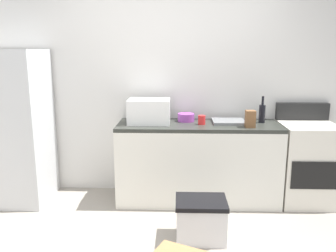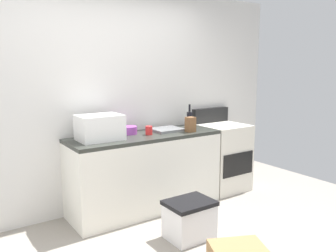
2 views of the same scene
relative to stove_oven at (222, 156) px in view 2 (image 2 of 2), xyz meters
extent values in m
cube|color=silver|center=(-1.52, 0.34, 0.83)|extent=(5.00, 0.10, 2.60)
cube|color=silver|center=(-1.22, -0.01, -0.04)|extent=(1.80, 0.60, 0.86)
cube|color=#2D302B|center=(-1.22, -0.01, 0.41)|extent=(1.80, 0.60, 0.04)
cube|color=silver|center=(0.00, -0.01, -0.02)|extent=(0.60, 0.60, 0.90)
cube|color=black|center=(0.00, -0.31, -0.05)|extent=(0.52, 0.02, 0.30)
cube|color=black|center=(0.00, 0.25, 0.53)|extent=(0.60, 0.08, 0.20)
cube|color=white|center=(-1.77, 0.01, 0.57)|extent=(0.46, 0.34, 0.27)
cube|color=slate|center=(-0.88, 0.05, 0.45)|extent=(0.36, 0.32, 0.03)
cylinder|color=black|center=(-0.50, 0.08, 0.53)|extent=(0.07, 0.07, 0.20)
cylinder|color=black|center=(-0.50, 0.08, 0.68)|extent=(0.03, 0.03, 0.10)
cylinder|color=red|center=(-1.19, -0.04, 0.48)|extent=(0.08, 0.08, 0.10)
cube|color=brown|center=(-0.69, -0.17, 0.52)|extent=(0.10, 0.10, 0.18)
cylinder|color=purple|center=(-1.36, 0.13, 0.48)|extent=(0.19, 0.19, 0.09)
cube|color=silver|center=(-1.23, -0.87, -0.30)|extent=(0.44, 0.34, 0.34)
cube|color=black|center=(-1.23, -0.87, -0.11)|extent=(0.46, 0.36, 0.04)
camera|label=1|loc=(-1.44, -3.78, 1.23)|focal=37.12mm
camera|label=2|loc=(-3.22, -3.41, 1.21)|focal=37.12mm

